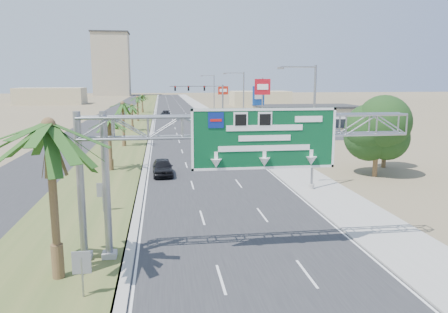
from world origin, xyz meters
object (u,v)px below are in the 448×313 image
object	(u,v)px
pole_sign_blue	(258,98)
car_far	(165,114)
sign_gantry	(232,137)
pole_sign_red_near	(262,90)
signal_mast	(212,101)
car_right_lane	(215,128)
car_mid_lane	(212,148)
car_left_lane	(163,167)
pole_sign_red_far	(223,93)
store_building	(307,118)
palm_near	(48,126)

from	to	relation	value
pole_sign_blue	car_far	bearing A→B (deg)	110.51
sign_gantry	pole_sign_red_near	size ratio (longest dim) A/B	1.82
signal_mast	car_right_lane	distance (m)	10.70
car_far	car_mid_lane	bearing A→B (deg)	-77.27
car_left_lane	car_right_lane	bearing A→B (deg)	72.66
car_left_lane	pole_sign_red_far	xyz separation A→B (m)	(13.48, 54.76, 5.29)
car_right_lane	car_far	size ratio (longest dim) A/B	1.16
car_mid_lane	pole_sign_red_far	world-z (taller)	pole_sign_red_far
signal_mast	store_building	xyz separation A→B (m)	(16.83, -5.97, -2.85)
store_building	car_far	xyz separation A→B (m)	(-25.49, 29.61, -1.27)
sign_gantry	car_mid_lane	world-z (taller)	sign_gantry
car_left_lane	pole_sign_red_far	bearing A→B (deg)	74.07
signal_mast	car_left_lane	bearing A→B (deg)	-102.73
store_building	pole_sign_red_far	bearing A→B (deg)	125.82
car_left_lane	car_far	size ratio (longest dim) A/B	0.90
car_left_lane	signal_mast	bearing A→B (deg)	75.17
car_mid_lane	car_right_lane	size ratio (longest dim) A/B	0.72
car_mid_lane	store_building	bearing A→B (deg)	58.13
car_left_lane	store_building	bearing A→B (deg)	52.12
pole_sign_red_far	store_building	bearing A→B (deg)	-54.18
car_right_lane	car_far	distance (m)	34.46
car_left_lane	car_right_lane	xyz separation A→B (m)	(8.94, 32.83, 0.03)
store_building	car_right_lane	xyz separation A→B (m)	(-17.54, -3.92, -1.19)
pole_sign_red_near	pole_sign_blue	bearing A→B (deg)	92.33
store_building	car_mid_lane	bearing A→B (deg)	-129.49
car_mid_lane	pole_sign_blue	size ratio (longest dim) A/B	0.52
pole_sign_red_far	pole_sign_red_near	bearing A→B (deg)	-86.12
car_mid_lane	pole_sign_red_near	world-z (taller)	pole_sign_red_near
sign_gantry	pole_sign_blue	world-z (taller)	pole_sign_blue
palm_near	pole_sign_red_near	xyz separation A→B (m)	(20.18, 46.88, 0.33)
car_left_lane	palm_near	bearing A→B (deg)	-104.63
palm_near	car_far	size ratio (longest dim) A/B	1.65
palm_near	car_right_lane	world-z (taller)	palm_near
sign_gantry	pole_sign_blue	xyz separation A→B (m)	(11.94, 47.28, -0.02)
pole_sign_red_near	pole_sign_red_far	distance (m)	29.23
signal_mast	car_mid_lane	bearing A→B (deg)	-96.79
pole_sign_red_near	signal_mast	bearing A→B (deg)	108.75
palm_near	car_mid_lane	world-z (taller)	palm_near
sign_gantry	pole_sign_blue	bearing A→B (deg)	75.82
signal_mast	car_far	world-z (taller)	signal_mast
car_mid_lane	signal_mast	bearing A→B (deg)	90.83
sign_gantry	pole_sign_red_near	world-z (taller)	pole_sign_red_near
store_building	car_right_lane	bearing A→B (deg)	-167.41
store_building	car_far	size ratio (longest dim) A/B	3.56
store_building	car_far	bearing A→B (deg)	130.72
signal_mast	car_right_lane	xyz separation A→B (m)	(-0.71, -9.89, -4.04)
car_right_lane	car_mid_lane	bearing A→B (deg)	-98.27
pole_sign_red_far	car_right_lane	bearing A→B (deg)	-101.69
car_mid_lane	car_far	distance (m)	54.72
sign_gantry	palm_near	bearing A→B (deg)	-166.68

